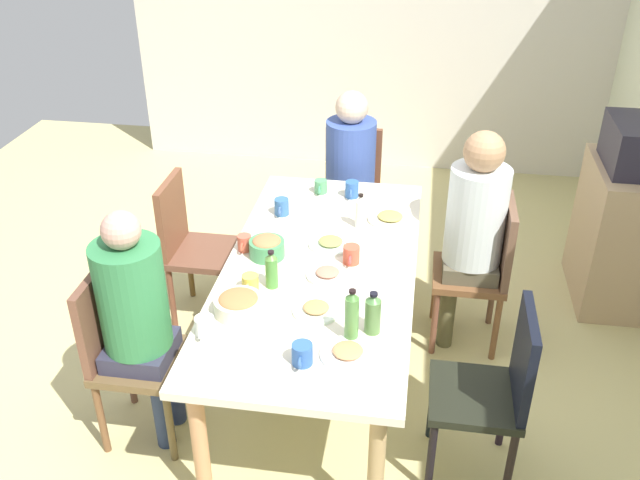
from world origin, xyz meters
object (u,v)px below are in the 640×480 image
object	(u,v)px
cup_1	(351,255)
plate_2	(316,309)
chair_2	(484,266)
bowl_0	(239,304)
bottle_2	(272,270)
chair_0	(495,386)
bottle_1	(360,212)
bowl_1	(267,247)
cup_4	(244,243)
plate_0	(331,243)
bottle_0	(373,314)
chair_4	(351,187)
plate_3	(390,218)
cup_7	(282,207)
side_cabinet	(619,234)
dining_table	(320,279)
chair_1	(191,242)
bottle_3	(352,316)
person_2	(474,222)
cup_2	(321,187)
person_3	(136,310)
person_4	(350,163)
plate_4	(348,353)
plate_1	(328,274)
cup_5	(205,326)
cup_6	(352,189)
cup_0	(302,354)
chair_3	(125,347)
cup_3	(250,283)

from	to	relation	value
cup_1	plate_2	bearing A→B (deg)	-13.69
chair_2	bowl_0	world-z (taller)	chair_2
plate_2	bottle_2	xyz separation A→B (m)	(-0.17, -0.24, 0.08)
chair_0	bottle_1	world-z (taller)	bottle_1
bowl_1	bottle_1	xyz separation A→B (m)	(-0.38, 0.43, 0.04)
cup_4	plate_0	bearing A→B (deg)	104.81
bottle_0	chair_4	bearing A→B (deg)	-170.70
cup_4	bottle_0	bearing A→B (deg)	51.09
bowl_1	plate_3	bearing A→B (deg)	128.94
cup_7	side_cabinet	bearing A→B (deg)	106.57
plate_2	bottle_2	distance (m)	0.30
dining_table	plate_0	size ratio (longest dim) A/B	8.64
chair_1	bottle_3	xyz separation A→B (m)	(1.05, 1.07, 0.34)
person_2	plate_0	xyz separation A→B (m)	(0.29, -0.74, -0.03)
chair_0	chair_1	bearing A→B (deg)	-120.21
chair_4	cup_2	bearing A→B (deg)	-12.32
person_3	person_4	xyz separation A→B (m)	(-1.78, 0.76, -0.00)
chair_4	plate_4	bearing A→B (deg)	6.16
plate_0	side_cabinet	distance (m)	1.93
chair_2	person_3	size ratio (longest dim) A/B	0.73
dining_table	chair_1	distance (m)	1.00
person_4	plate_3	xyz separation A→B (m)	(0.75, 0.31, 0.02)
person_3	bottle_0	xyz separation A→B (m)	(-0.01, 1.07, 0.09)
plate_0	bottle_1	size ratio (longest dim) A/B	1.15
chair_1	plate_1	xyz separation A→B (m)	(0.58, 0.90, 0.24)
chair_2	cup_4	bearing A→B (deg)	-72.14
bowl_0	person_4	bearing A→B (deg)	170.16
person_3	cup_1	distance (m)	1.07
bowl_0	cup_5	bearing A→B (deg)	-31.14
cup_6	bottle_3	size ratio (longest dim) A/B	0.46
chair_4	plate_0	distance (m)	1.19
cup_5	cup_0	bearing A→B (deg)	74.39
plate_0	cup_6	size ratio (longest dim) A/B	1.99
plate_0	bowl_1	world-z (taller)	bowl_1
bowl_0	cup_4	xyz separation A→B (m)	(-0.53, -0.11, -0.00)
chair_1	chair_3	world-z (taller)	same
chair_4	bowl_0	xyz separation A→B (m)	(1.81, -0.30, 0.27)
cup_2	cup_0	bearing A→B (deg)	6.13
plate_3	cup_1	size ratio (longest dim) A/B	2.10
dining_table	bowl_1	xyz separation A→B (m)	(-0.05, -0.28, 0.13)
cup_2	bottle_3	size ratio (longest dim) A/B	0.44
bowl_0	bowl_1	bearing A→B (deg)	177.82
bowl_0	cup_3	xyz separation A→B (m)	(-0.19, 0.01, -0.01)
bowl_1	bottle_1	bearing A→B (deg)	131.02
person_4	cup_3	world-z (taller)	person_4
plate_2	plate_4	world-z (taller)	same
bowl_1	cup_5	world-z (taller)	bowl_1
chair_2	bowl_0	xyz separation A→B (m)	(0.94, -1.15, 0.27)
person_4	cup_2	world-z (taller)	person_4
plate_0	cup_7	size ratio (longest dim) A/B	1.96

